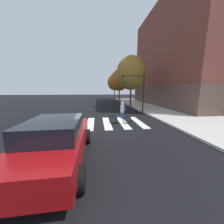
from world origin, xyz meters
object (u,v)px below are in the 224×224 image
(traffic_light_near, at_px, (136,87))
(fire_hydrant, at_px, (138,104))
(street_tree_far, at_px, (114,82))
(street_tree_near, at_px, (131,73))
(cyclist, at_px, (122,113))
(sedan_near, at_px, (57,140))
(street_tree_mid, at_px, (119,80))

(traffic_light_near, distance_m, fire_hydrant, 5.08)
(fire_hydrant, xyz_separation_m, street_tree_far, (-0.91, 18.00, 4.12))
(street_tree_near, height_order, street_tree_far, street_tree_near)
(traffic_light_near, bearing_deg, cyclist, -120.74)
(sedan_near, distance_m, traffic_light_near, 10.27)
(cyclist, bearing_deg, traffic_light_near, 59.26)
(fire_hydrant, relative_size, street_tree_mid, 0.12)
(cyclist, bearing_deg, street_tree_far, 83.17)
(sedan_near, bearing_deg, street_tree_mid, 74.27)
(cyclist, xyz_separation_m, traffic_light_near, (2.24, 3.77, 2.02))
(sedan_near, relative_size, street_tree_mid, 0.69)
(sedan_near, bearing_deg, fire_hydrant, 59.95)
(street_tree_mid, bearing_deg, cyclist, -99.53)
(street_tree_near, xyz_separation_m, street_tree_far, (0.12, 17.47, -0.23))
(traffic_light_near, height_order, street_tree_far, street_tree_far)
(cyclist, relative_size, street_tree_near, 0.23)
(fire_hydrant, xyz_separation_m, street_tree_mid, (-1.13, 9.25, 3.99))
(sedan_near, xyz_separation_m, street_tree_mid, (6.15, 21.83, 3.70))
(street_tree_near, height_order, street_tree_mid, street_tree_near)
(cyclist, height_order, street_tree_far, street_tree_far)
(fire_hydrant, bearing_deg, street_tree_mid, 96.95)
(street_tree_far, bearing_deg, fire_hydrant, -87.11)
(fire_hydrant, xyz_separation_m, street_tree_near, (-1.03, 0.53, 4.35))
(traffic_light_near, bearing_deg, fire_hydrant, 66.89)
(street_tree_near, xyz_separation_m, street_tree_mid, (-0.10, 8.72, -0.36))
(cyclist, bearing_deg, street_tree_near, 70.58)
(street_tree_far, bearing_deg, traffic_light_near, -92.23)
(traffic_light_near, distance_m, street_tree_mid, 13.52)
(sedan_near, distance_m, street_tree_far, 31.46)
(sedan_near, distance_m, street_tree_mid, 22.98)
(traffic_light_near, bearing_deg, street_tree_near, 81.03)
(cyclist, relative_size, traffic_light_near, 0.40)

